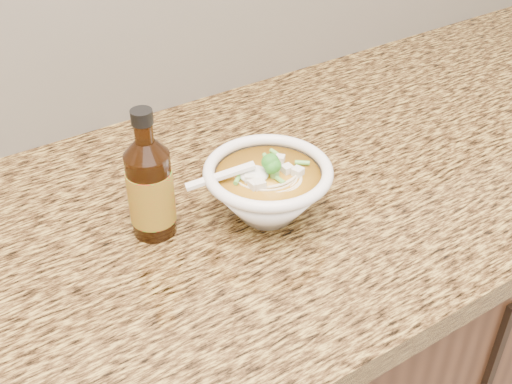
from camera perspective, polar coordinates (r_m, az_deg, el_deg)
counter_slab at (r=0.90m, az=-15.50°, el=-6.82°), size 4.00×0.68×0.04m
soup_bowl at (r=0.91m, az=1.06°, el=0.19°), size 0.20×0.18×0.10m
hot_sauce_bottle at (r=0.87m, az=-9.37°, el=0.31°), size 0.07×0.07×0.19m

